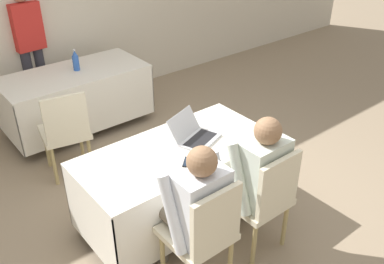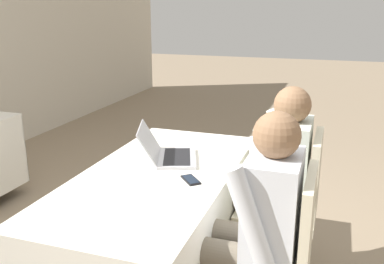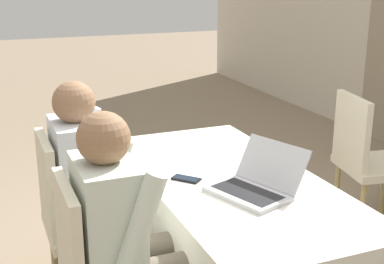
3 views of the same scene
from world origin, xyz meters
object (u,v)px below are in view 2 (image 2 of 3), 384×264
object	(u,v)px
chair_near_left	(276,257)
person_checkered_shirt	(254,222)
chair_near_right	(291,202)
person_white_shirt	(274,174)
laptop	(169,153)
cell_phone	(191,180)

from	to	relation	value
chair_near_left	person_checkered_shirt	xyz separation A→B (m)	(0.00, 0.10, 0.16)
chair_near_right	person_white_shirt	size ratio (longest dim) A/B	0.78
chair_near_right	person_white_shirt	world-z (taller)	person_white_shirt
chair_near_right	chair_near_left	bearing A→B (deg)	0.00
laptop	cell_phone	bearing A→B (deg)	-158.54
person_white_shirt	person_checkered_shirt	bearing A→B (deg)	0.00
cell_phone	chair_near_left	size ratio (longest dim) A/B	0.15
laptop	person_checkered_shirt	distance (m)	0.79
chair_near_right	person_checkered_shirt	world-z (taller)	person_checkered_shirt
chair_near_right	person_white_shirt	bearing A→B (deg)	-90.00
laptop	cell_phone	xyz separation A→B (m)	(-0.26, -0.22, -0.04)
chair_near_left	person_white_shirt	distance (m)	0.63
cell_phone	chair_near_left	bearing A→B (deg)	-68.60
laptop	chair_near_left	size ratio (longest dim) A/B	0.47
chair_near_left	laptop	bearing A→B (deg)	-125.44
laptop	cell_phone	distance (m)	0.34
chair_near_left	person_checkered_shirt	distance (m)	0.19
cell_phone	laptop	bearing A→B (deg)	89.58
chair_near_left	person_checkered_shirt	size ratio (longest dim) A/B	0.78
laptop	person_checkered_shirt	bearing A→B (deg)	-149.50
person_white_shirt	cell_phone	bearing A→B (deg)	-47.66
chair_near_right	person_checkered_shirt	distance (m)	0.63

